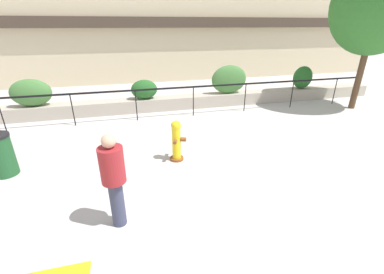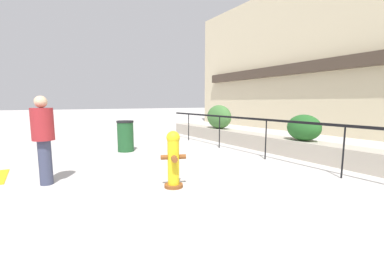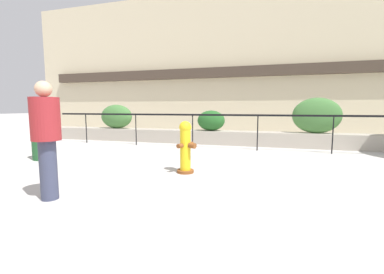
{
  "view_description": "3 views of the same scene",
  "coord_description": "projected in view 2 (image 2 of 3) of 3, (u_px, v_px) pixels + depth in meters",
  "views": [
    {
      "loc": [
        -2.44,
        -4.28,
        3.26
      ],
      "look_at": [
        -0.84,
        1.87,
        0.46
      ],
      "focal_mm": 24.0,
      "sensor_mm": 36.0,
      "label": 1
    },
    {
      "loc": [
        2.88,
        -0.58,
        1.61
      ],
      "look_at": [
        -1.99,
        2.38,
        0.83
      ],
      "focal_mm": 24.0,
      "sensor_mm": 36.0,
      "label": 2
    },
    {
      "loc": [
        0.28,
        -3.43,
        1.35
      ],
      "look_at": [
        -1.68,
        3.25,
        0.56
      ],
      "focal_mm": 24.0,
      "sensor_mm": 36.0,
      "label": 3
    }
  ],
  "objects": [
    {
      "name": "hedge_bush_0",
      "position": [
        219.0,
        117.0,
        10.8
      ],
      "size": [
        1.4,
        0.7,
        0.99
      ],
      "primitive_type": "ellipsoid",
      "color": "#427538",
      "rests_on": "planter_wall_low"
    },
    {
      "name": "hedge_bush_1",
      "position": [
        304.0,
        128.0,
        7.39
      ],
      "size": [
        1.04,
        0.69,
        0.76
      ],
      "primitive_type": "ellipsoid",
      "color": "#235B23",
      "rests_on": "planter_wall_low"
    },
    {
      "name": "ground_plane",
      "position": [
        105.0,
        243.0,
        2.96
      ],
      "size": [
        120.0,
        120.0,
        0.0
      ],
      "primitive_type": "plane",
      "color": "#BCB7B2"
    },
    {
      "name": "fence_railing_segment",
      "position": [
        345.0,
        131.0,
        5.33
      ],
      "size": [
        15.0,
        0.05,
        1.15
      ],
      "color": "black",
      "rests_on": "ground"
    },
    {
      "name": "trash_bin",
      "position": [
        126.0,
        136.0,
        8.4
      ],
      "size": [
        0.55,
        0.55,
        1.01
      ],
      "color": "#1E5128",
      "rests_on": "ground"
    },
    {
      "name": "fire_hydrant",
      "position": [
        173.0,
        159.0,
        4.81
      ],
      "size": [
        0.48,
        0.47,
        1.08
      ],
      "color": "brown",
      "rests_on": "ground"
    },
    {
      "name": "pedestrian",
      "position": [
        43.0,
        135.0,
        4.93
      ],
      "size": [
        0.56,
        0.56,
        1.73
      ],
      "color": "#383D56",
      "rests_on": "ground"
    },
    {
      "name": "planter_wall_low",
      "position": [
        368.0,
        161.0,
        6.0
      ],
      "size": [
        18.0,
        0.7,
        0.5
      ],
      "primitive_type": "cube",
      "color": "#ADA393",
      "rests_on": "ground"
    }
  ]
}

